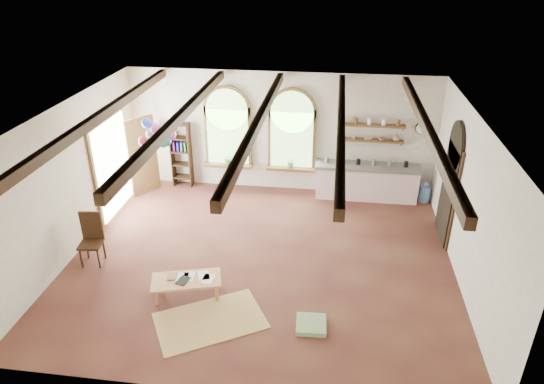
% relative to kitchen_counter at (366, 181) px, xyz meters
% --- Properties ---
extents(floor, '(8.00, 8.00, 0.00)m').
position_rel_kitchen_counter_xyz_m(floor, '(-2.30, -3.20, -0.48)').
color(floor, brown).
rests_on(floor, ground).
extents(ceiling_beams, '(6.20, 6.80, 0.18)m').
position_rel_kitchen_counter_xyz_m(ceiling_beams, '(-2.30, -3.20, 2.62)').
color(ceiling_beams, '#311B0F').
rests_on(ceiling_beams, ceiling).
extents(window_left, '(1.30, 0.28, 2.20)m').
position_rel_kitchen_counter_xyz_m(window_left, '(-3.70, 0.23, 1.16)').
color(window_left, brown).
rests_on(window_left, floor).
extents(window_right, '(1.30, 0.28, 2.20)m').
position_rel_kitchen_counter_xyz_m(window_right, '(-2.00, 0.23, 1.16)').
color(window_right, brown).
rests_on(window_right, floor).
extents(left_doorway, '(0.10, 1.90, 2.50)m').
position_rel_kitchen_counter_xyz_m(left_doorway, '(-6.25, -1.40, 0.67)').
color(left_doorway, brown).
rests_on(left_doorway, floor).
extents(right_doorway, '(0.10, 1.30, 2.40)m').
position_rel_kitchen_counter_xyz_m(right_doorway, '(1.65, -1.70, 0.62)').
color(right_doorway, black).
rests_on(right_doorway, floor).
extents(kitchen_counter, '(2.68, 0.62, 0.94)m').
position_rel_kitchen_counter_xyz_m(kitchen_counter, '(0.00, 0.00, 0.00)').
color(kitchen_counter, silver).
rests_on(kitchen_counter, floor).
extents(wall_shelf_lower, '(1.70, 0.24, 0.04)m').
position_rel_kitchen_counter_xyz_m(wall_shelf_lower, '(0.00, 0.18, 1.07)').
color(wall_shelf_lower, brown).
rests_on(wall_shelf_lower, wall_back).
extents(wall_shelf_upper, '(1.70, 0.24, 0.04)m').
position_rel_kitchen_counter_xyz_m(wall_shelf_upper, '(0.00, 0.18, 1.47)').
color(wall_shelf_upper, brown).
rests_on(wall_shelf_upper, wall_back).
extents(wall_clock, '(0.32, 0.04, 0.32)m').
position_rel_kitchen_counter_xyz_m(wall_clock, '(1.25, 0.25, 1.42)').
color(wall_clock, black).
rests_on(wall_clock, wall_back).
extents(bookshelf, '(0.53, 0.32, 1.80)m').
position_rel_kitchen_counter_xyz_m(bookshelf, '(-5.00, 0.12, 0.42)').
color(bookshelf, '#311B0F').
rests_on(bookshelf, floor).
extents(coffee_table, '(1.40, 0.92, 0.37)m').
position_rel_kitchen_counter_xyz_m(coffee_table, '(-3.51, -4.55, -0.15)').
color(coffee_table, tan).
rests_on(coffee_table, floor).
extents(side_chair, '(0.50, 0.50, 1.12)m').
position_rel_kitchen_counter_xyz_m(side_chair, '(-5.76, -3.76, -0.15)').
color(side_chair, '#311B0F').
rests_on(side_chair, floor).
extents(floor_mat, '(2.20, 1.94, 0.02)m').
position_rel_kitchen_counter_xyz_m(floor_mat, '(-2.90, -5.20, -0.47)').
color(floor_mat, tan).
rests_on(floor_mat, floor).
extents(floor_cushion, '(0.55, 0.55, 0.09)m').
position_rel_kitchen_counter_xyz_m(floor_cushion, '(-1.11, -5.10, -0.43)').
color(floor_cushion, '#7D9E6D').
rests_on(floor_cushion, floor).
extents(water_jug_a, '(0.29, 0.29, 0.55)m').
position_rel_kitchen_counter_xyz_m(water_jug_a, '(0.90, 0.00, -0.24)').
color(water_jug_a, '#5A83C2').
rests_on(water_jug_a, floor).
extents(water_jug_b, '(0.29, 0.29, 0.56)m').
position_rel_kitchen_counter_xyz_m(water_jug_b, '(1.52, -0.00, -0.23)').
color(water_jug_b, '#5A83C2').
rests_on(water_jug_b, floor).
extents(balloon_cluster, '(0.83, 0.86, 1.15)m').
position_rel_kitchen_counter_xyz_m(balloon_cluster, '(-4.71, -2.08, 1.86)').
color(balloon_cluster, white).
rests_on(balloon_cluster, floor).
extents(table_book, '(0.22, 0.28, 0.02)m').
position_rel_kitchen_counter_xyz_m(table_book, '(-3.88, -4.53, -0.10)').
color(table_book, olive).
rests_on(table_book, coffee_table).
extents(tablet, '(0.25, 0.32, 0.01)m').
position_rel_kitchen_counter_xyz_m(tablet, '(-3.55, -4.60, -0.10)').
color(tablet, black).
rests_on(tablet, coffee_table).
extents(potted_plant_left, '(0.27, 0.23, 0.30)m').
position_rel_kitchen_counter_xyz_m(potted_plant_left, '(-3.70, 0.12, 0.37)').
color(potted_plant_left, '#598C4C').
rests_on(potted_plant_left, window_left).
extents(potted_plant_right, '(0.27, 0.23, 0.30)m').
position_rel_kitchen_counter_xyz_m(potted_plant_right, '(-2.00, 0.12, 0.37)').
color(potted_plant_right, '#598C4C').
rests_on(potted_plant_right, window_right).
extents(shelf_cup_a, '(0.12, 0.10, 0.10)m').
position_rel_kitchen_counter_xyz_m(shelf_cup_a, '(-0.75, 0.18, 1.14)').
color(shelf_cup_a, white).
rests_on(shelf_cup_a, wall_shelf_lower).
extents(shelf_cup_b, '(0.10, 0.10, 0.09)m').
position_rel_kitchen_counter_xyz_m(shelf_cup_b, '(-0.40, 0.18, 1.14)').
color(shelf_cup_b, beige).
rests_on(shelf_cup_b, wall_shelf_lower).
extents(shelf_bowl_a, '(0.22, 0.22, 0.05)m').
position_rel_kitchen_counter_xyz_m(shelf_bowl_a, '(-0.05, 0.18, 1.12)').
color(shelf_bowl_a, beige).
rests_on(shelf_bowl_a, wall_shelf_lower).
extents(shelf_bowl_b, '(0.20, 0.20, 0.06)m').
position_rel_kitchen_counter_xyz_m(shelf_bowl_b, '(0.30, 0.18, 1.12)').
color(shelf_bowl_b, '#8C664C').
rests_on(shelf_bowl_b, wall_shelf_lower).
extents(shelf_vase, '(0.18, 0.18, 0.19)m').
position_rel_kitchen_counter_xyz_m(shelf_vase, '(0.65, 0.18, 1.19)').
color(shelf_vase, slate).
rests_on(shelf_vase, wall_shelf_lower).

